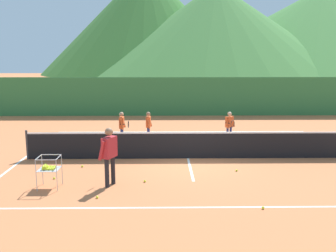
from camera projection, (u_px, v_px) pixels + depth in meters
name	position (u px, v px, depth m)	size (l,w,h in m)	color
ground_plane	(188.00, 158.00, 13.98)	(120.00, 120.00, 0.00)	#C67042
line_baseline_near	(200.00, 207.00, 9.54)	(11.84, 0.08, 0.01)	white
line_baseline_far	(181.00, 132.00, 18.70)	(11.84, 0.08, 0.01)	white
line_sideline_west	(23.00, 159.00, 13.89)	(0.08, 9.32, 0.01)	white
line_service_center	(188.00, 158.00, 13.98)	(0.08, 5.10, 0.01)	white
tennis_net	(188.00, 145.00, 13.88)	(11.56, 0.08, 1.05)	#333338
instructor	(109.00, 151.00, 10.95)	(0.52, 0.84, 1.69)	black
student_0	(122.00, 125.00, 16.15)	(0.40, 0.64, 1.33)	navy
student_1	(148.00, 124.00, 16.49)	(0.26, 0.51, 1.29)	navy
student_2	(229.00, 124.00, 16.48)	(0.47, 0.69, 1.30)	navy
ball_cart	(48.00, 168.00, 10.83)	(0.58, 0.58, 0.90)	#B7B7BC
tennis_ball_0	(54.00, 178.00, 11.68)	(0.07, 0.07, 0.07)	yellow
tennis_ball_1	(237.00, 170.00, 12.43)	(0.07, 0.07, 0.07)	yellow
tennis_ball_2	(113.00, 166.00, 12.87)	(0.07, 0.07, 0.07)	yellow
tennis_ball_3	(145.00, 181.00, 11.39)	(0.07, 0.07, 0.07)	yellow
tennis_ball_4	(97.00, 197.00, 10.13)	(0.07, 0.07, 0.07)	yellow
tennis_ball_5	(263.00, 208.00, 9.44)	(0.07, 0.07, 0.07)	yellow
tennis_ball_6	(82.00, 166.00, 12.90)	(0.07, 0.07, 0.07)	yellow
windscreen_fence	(178.00, 96.00, 23.32)	(26.05, 0.08, 2.32)	#33753D
hill_0	(216.00, 30.00, 65.53)	(44.53, 44.53, 15.11)	#427A38
hill_1	(320.00, 31.00, 73.93)	(59.60, 59.60, 15.79)	#427A38
hill_2	(146.00, 21.00, 70.80)	(38.09, 38.09, 19.08)	#38702D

